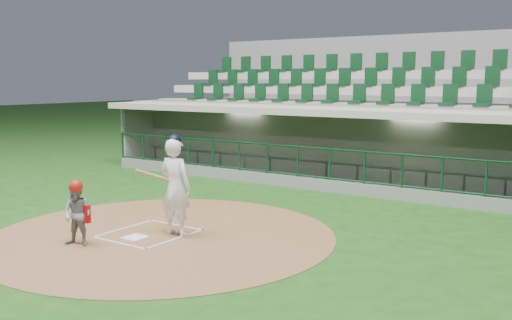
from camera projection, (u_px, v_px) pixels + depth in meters
The scene contains 8 objects.
ground at pixel (159, 231), 12.24m from camera, with size 120.00×120.00×0.00m, color #184112.
dirt_circle at pixel (163, 235), 11.91m from camera, with size 7.20×7.20×0.01m, color brown.
home_plate at pixel (135, 237), 11.67m from camera, with size 0.43×0.43×0.02m, color white.
batter_box_chalk at pixel (149, 233), 12.00m from camera, with size 1.55×1.80×0.01m.
dugout_structure at pixel (329, 150), 18.47m from camera, with size 16.40×3.70×3.00m.
seating_deck at pixel (365, 129), 20.99m from camera, with size 17.00×6.72×5.15m.
batter at pixel (175, 186), 11.76m from camera, with size 0.92×0.91×2.11m.
catcher at pixel (77, 213), 11.06m from camera, with size 0.71×0.62×1.31m.
Camera 1 is at (8.40, -8.70, 3.21)m, focal length 40.00 mm.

